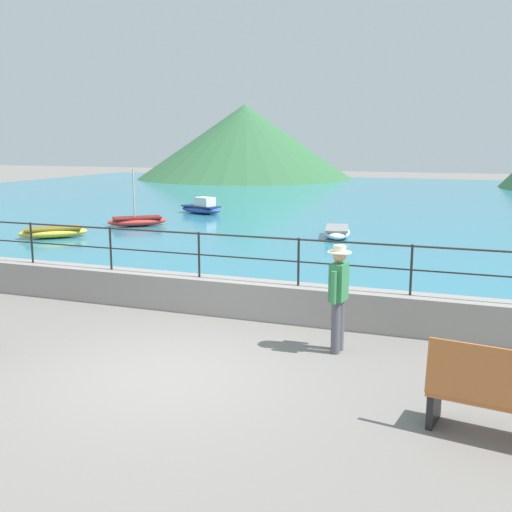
# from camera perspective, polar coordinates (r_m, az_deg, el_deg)

# --- Properties ---
(ground_plane) EXTENTS (120.00, 120.00, 0.00)m
(ground_plane) POSITION_cam_1_polar(r_m,az_deg,el_deg) (9.03, -8.34, -11.09)
(ground_plane) COLOR slate
(promenade_wall) EXTENTS (20.00, 0.56, 0.70)m
(promenade_wall) POSITION_cam_1_polar(r_m,az_deg,el_deg) (11.67, -0.83, -4.05)
(promenade_wall) COLOR gray
(promenade_wall) RESTS_ON ground
(railing) EXTENTS (18.44, 0.04, 0.90)m
(railing) POSITION_cam_1_polar(r_m,az_deg,el_deg) (11.46, -0.84, 0.68)
(railing) COLOR #282623
(railing) RESTS_ON promenade_wall
(lake_water) EXTENTS (64.00, 44.32, 0.06)m
(lake_water) POSITION_cam_1_polar(r_m,az_deg,el_deg) (33.57, 13.36, 4.90)
(lake_water) COLOR teal
(lake_water) RESTS_ON ground
(hill_secondary) EXTENTS (19.29, 19.29, 6.52)m
(hill_secondary) POSITION_cam_1_polar(r_m,az_deg,el_deg) (54.42, -1.07, 10.78)
(hill_secondary) COLOR #33663D
(hill_secondary) RESTS_ON ground
(bench_far) EXTENTS (1.76, 0.81, 1.13)m
(bench_far) POSITION_cam_1_polar(r_m,az_deg,el_deg) (7.43, 22.60, -12.13)
(bench_far) COLOR #B76633
(bench_far) RESTS_ON ground
(person_walking) EXTENTS (0.38, 0.57, 1.75)m
(person_walking) POSITION_cam_1_polar(r_m,az_deg,el_deg) (9.65, 7.84, -3.50)
(person_walking) COLOR #4C4C56
(person_walking) RESTS_ON ground
(boat_0) EXTENTS (2.34, 2.17, 2.24)m
(boat_0) POSITION_cam_1_polar(r_m,az_deg,el_deg) (24.10, -11.20, 3.30)
(boat_0) COLOR red
(boat_0) RESTS_ON lake_water
(boat_2) EXTENTS (2.47, 1.59, 0.76)m
(boat_2) POSITION_cam_1_polar(r_m,az_deg,el_deg) (27.82, -5.18, 4.58)
(boat_2) COLOR #2D4C9E
(boat_2) RESTS_ON lake_water
(boat_3) EXTENTS (1.35, 2.44, 0.36)m
(boat_3) POSITION_cam_1_polar(r_m,az_deg,el_deg) (21.00, 7.69, 2.29)
(boat_3) COLOR white
(boat_3) RESTS_ON lake_water
(boat_6) EXTENTS (2.32, 2.20, 0.36)m
(boat_6) POSITION_cam_1_polar(r_m,az_deg,el_deg) (21.91, -18.70, 2.16)
(boat_6) COLOR gold
(boat_6) RESTS_ON lake_water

